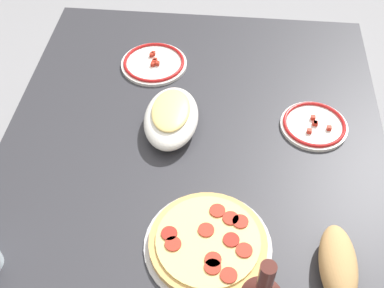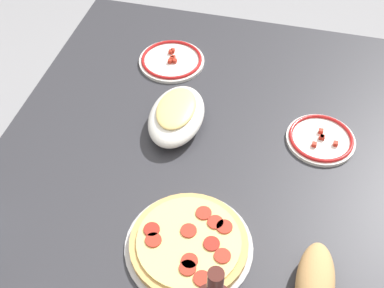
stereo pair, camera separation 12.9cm
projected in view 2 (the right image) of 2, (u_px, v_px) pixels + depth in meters
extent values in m
plane|color=gray|center=(192.00, 275.00, 1.86)|extent=(8.00, 8.00, 0.00)
cube|color=#2D2D33|center=(192.00, 155.00, 1.33)|extent=(1.29, 1.05, 0.03)
cylinder|color=#33302D|center=(345.00, 126.00, 1.90)|extent=(0.07, 0.07, 0.69)
cylinder|color=#33302D|center=(118.00, 87.00, 2.05)|extent=(0.07, 0.07, 0.69)
cylinder|color=#B7B7BC|center=(189.00, 246.00, 1.12)|extent=(0.30, 0.30, 0.01)
cylinder|color=tan|center=(189.00, 244.00, 1.11)|extent=(0.27, 0.27, 0.02)
cylinder|color=#EACC75|center=(189.00, 241.00, 1.11)|extent=(0.24, 0.24, 0.01)
cylinder|color=#B22D1E|center=(153.00, 240.00, 1.10)|extent=(0.04, 0.04, 0.00)
cylinder|color=#B22D1E|center=(222.00, 256.00, 1.07)|extent=(0.04, 0.04, 0.00)
cylinder|color=#B22D1E|center=(215.00, 222.00, 1.13)|extent=(0.04, 0.04, 0.00)
cylinder|color=#B22D1E|center=(189.00, 261.00, 1.07)|extent=(0.04, 0.04, 0.00)
cylinder|color=#B22D1E|center=(224.00, 227.00, 1.12)|extent=(0.04, 0.04, 0.00)
cylinder|color=#B22D1E|center=(189.00, 231.00, 1.12)|extent=(0.04, 0.04, 0.00)
cylinder|color=#B22D1E|center=(188.00, 268.00, 1.06)|extent=(0.04, 0.04, 0.00)
cylinder|color=maroon|center=(212.00, 244.00, 1.09)|extent=(0.04, 0.04, 0.00)
cylinder|color=maroon|center=(152.00, 229.00, 1.12)|extent=(0.04, 0.04, 0.00)
cylinder|color=#B22D1E|center=(204.00, 213.00, 1.15)|extent=(0.04, 0.04, 0.00)
cylinder|color=#B22D1E|center=(202.00, 278.00, 1.04)|extent=(0.04, 0.04, 0.00)
ellipsoid|color=white|center=(177.00, 116.00, 1.36)|extent=(0.24, 0.15, 0.07)
ellipsoid|color=#AD2819|center=(176.00, 113.00, 1.35)|extent=(0.20, 0.12, 0.03)
ellipsoid|color=#EACC75|center=(176.00, 108.00, 1.34)|extent=(0.17, 0.10, 0.02)
cylinder|color=#471E19|center=(215.00, 284.00, 0.74)|extent=(0.03, 0.03, 0.07)
cylinder|color=white|center=(172.00, 61.00, 1.57)|extent=(0.21, 0.21, 0.01)
torus|color=red|center=(172.00, 59.00, 1.56)|extent=(0.19, 0.19, 0.01)
cube|color=#AD2819|center=(170.00, 61.00, 1.55)|extent=(0.01, 0.01, 0.01)
cube|color=#AD2819|center=(173.00, 58.00, 1.56)|extent=(0.01, 0.01, 0.01)
cube|color=#AD2819|center=(171.00, 52.00, 1.58)|extent=(0.01, 0.01, 0.01)
cube|color=#AD2819|center=(173.00, 51.00, 1.58)|extent=(0.01, 0.01, 0.01)
cube|color=#AD2819|center=(172.00, 59.00, 1.56)|extent=(0.01, 0.01, 0.01)
cube|color=#AD2819|center=(175.00, 61.00, 1.55)|extent=(0.01, 0.01, 0.01)
cylinder|color=white|center=(320.00, 140.00, 1.34)|extent=(0.19, 0.19, 0.01)
torus|color=red|center=(321.00, 138.00, 1.33)|extent=(0.18, 0.18, 0.01)
cube|color=#AD2819|center=(322.00, 137.00, 1.33)|extent=(0.01, 0.01, 0.01)
cube|color=#AD2819|center=(321.00, 131.00, 1.35)|extent=(0.01, 0.01, 0.01)
cube|color=#AD2819|center=(314.00, 145.00, 1.31)|extent=(0.01, 0.01, 0.01)
cube|color=#AD2819|center=(321.00, 137.00, 1.33)|extent=(0.01, 0.01, 0.01)
cube|color=#AD2819|center=(336.00, 144.00, 1.32)|extent=(0.01, 0.01, 0.01)
ellipsoid|color=tan|center=(315.00, 283.00, 1.03)|extent=(0.19, 0.08, 0.07)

